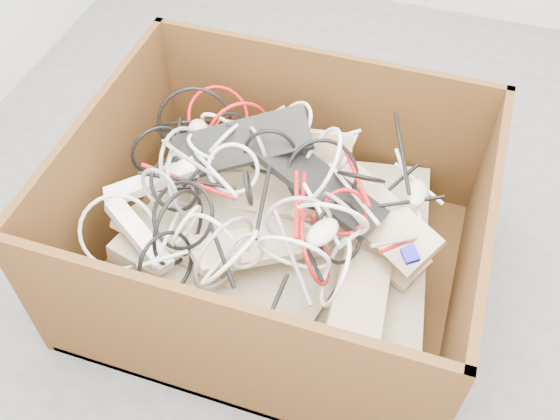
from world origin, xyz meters
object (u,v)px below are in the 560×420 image
(power_strip_left, at_px, (151,182))
(power_strip_right, at_px, (139,235))
(cardboard_box, at_px, (273,245))
(vga_plug, at_px, (410,255))

(power_strip_left, height_order, power_strip_right, power_strip_left)
(power_strip_left, bearing_deg, power_strip_right, -110.04)
(cardboard_box, distance_m, power_strip_left, 0.43)
(cardboard_box, bearing_deg, power_strip_left, -172.39)
(cardboard_box, height_order, power_strip_left, cardboard_box)
(power_strip_right, height_order, vga_plug, vga_plug)
(power_strip_left, relative_size, power_strip_right, 1.05)
(power_strip_right, relative_size, vga_plug, 6.04)
(cardboard_box, xyz_separation_m, power_strip_right, (-0.34, -0.21, 0.17))
(power_strip_right, bearing_deg, cardboard_box, 62.23)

